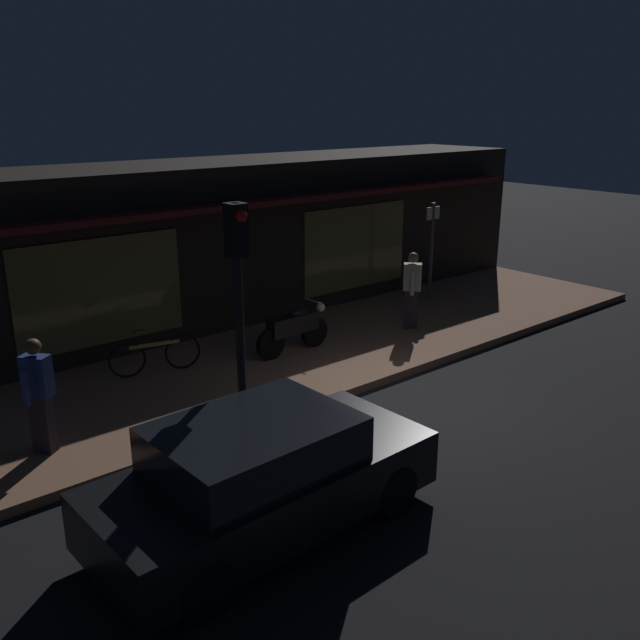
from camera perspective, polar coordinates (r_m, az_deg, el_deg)
ground_plane at (r=11.50m, az=8.09°, el=-7.23°), size 60.00×60.00×0.00m
sidewalk_slab at (r=13.49m, az=-1.35°, el=-2.88°), size 18.00×4.00×0.15m
storefront_building at (r=15.72m, az=-9.16°, el=6.43°), size 18.00×3.30×3.60m
motorcycle at (r=13.24m, az=-2.17°, el=-0.66°), size 1.70×0.55×0.97m
bicycle_parked at (r=12.60m, az=-13.65°, el=-2.81°), size 1.62×0.53×0.91m
person_photographer at (r=10.11m, az=-22.47°, el=-5.71°), size 0.55×0.44×1.67m
person_bystander at (r=14.71m, az=7.71°, el=2.61°), size 0.51×0.48×1.67m
sign_post at (r=16.90m, az=9.32°, el=6.18°), size 0.44×0.09×2.40m
traffic_light_pole at (r=9.09m, az=-6.84°, el=2.68°), size 0.24×0.33×3.60m
parked_car_near at (r=8.09m, az=-4.83°, el=-12.90°), size 4.15×1.88×1.42m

